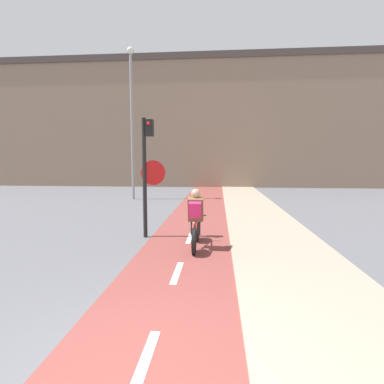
{
  "coord_description": "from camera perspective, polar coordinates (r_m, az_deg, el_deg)",
  "views": [
    {
      "loc": [
        0.75,
        -2.38,
        2.13
      ],
      "look_at": [
        0.0,
        6.21,
        1.2
      ],
      "focal_mm": 28.0,
      "sensor_mm": 36.0,
      "label": 1
    }
  ],
  "objects": [
    {
      "name": "street_lamp_far",
      "position": [
        16.72,
        -11.43,
        15.11
      ],
      "size": [
        0.36,
        0.36,
        7.95
      ],
      "color": "gray",
      "rests_on": "ground_plane"
    },
    {
      "name": "traffic_light_pole",
      "position": [
        8.18,
        -8.5,
        5.2
      ],
      "size": [
        0.67,
        0.25,
        3.24
      ],
      "color": "black",
      "rests_on": "ground_plane"
    },
    {
      "name": "building_row_background",
      "position": [
        25.95,
        3.39,
        12.72
      ],
      "size": [
        60.0,
        5.2,
        10.18
      ],
      "color": "#89705B",
      "rests_on": "ground_plane"
    },
    {
      "name": "cyclist_near",
      "position": [
        7.19,
        0.71,
        -5.32
      ],
      "size": [
        0.46,
        1.72,
        1.45
      ],
      "color": "black",
      "rests_on": "ground_plane"
    }
  ]
}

